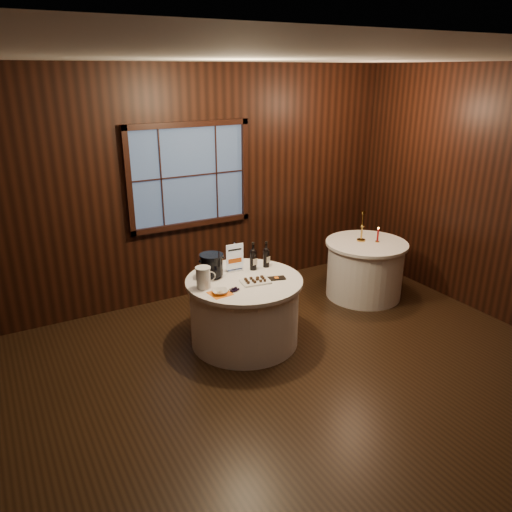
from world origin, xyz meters
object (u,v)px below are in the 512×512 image
side_table (365,269)px  chocolate_plate (255,281)px  port_bottle_left (253,258)px  brass_candlestick (362,230)px  port_bottle_right (266,256)px  glass_pitcher (204,277)px  main_table (244,311)px  red_candle (378,236)px  grape_bunch (234,289)px  ice_bucket (212,265)px  cracker_bowl (220,292)px  chocolate_box (276,278)px  sign_stand (235,261)px

side_table → chocolate_plate: size_ratio=3.21×
port_bottle_left → brass_candlestick: (1.75, 0.18, 0.01)m
port_bottle_right → brass_candlestick: (1.57, 0.18, 0.01)m
glass_pitcher → brass_candlestick: 2.47m
side_table → brass_candlestick: brass_candlestick is taller
port_bottle_right → main_table: bearing=-166.8°
brass_candlestick → red_candle: bearing=-43.1°
chocolate_plate → main_table: bearing=116.7°
red_candle → port_bottle_left: bearing=-178.8°
port_bottle_right → grape_bunch: (-0.63, -0.43, -0.11)m
ice_bucket → cracker_bowl: ice_bucket is taller
chocolate_box → red_candle: 1.86m
side_table → ice_bucket: ice_bucket is taller
ice_bucket → cracker_bowl: 0.46m
port_bottle_right → grape_bunch: bearing=-159.4°
main_table → brass_candlestick: 2.07m
main_table → sign_stand: size_ratio=3.84×
chocolate_plate → cracker_bowl: size_ratio=2.12×
glass_pitcher → red_candle: 2.61m
side_table → sign_stand: (-1.98, -0.03, 0.50)m
sign_stand → red_candle: 2.10m
main_table → brass_candlestick: bearing=11.0°
port_bottle_left → grape_bunch: size_ratio=1.99×
brass_candlestick → chocolate_plate: bearing=-164.9°
port_bottle_right → brass_candlestick: brass_candlestick is taller
side_table → port_bottle_left: port_bottle_left is taller
main_table → ice_bucket: size_ratio=4.82×
chocolate_box → grape_bunch: bearing=-157.3°
grape_bunch → glass_pitcher: glass_pitcher is taller
ice_bucket → cracker_bowl: size_ratio=1.67×
side_table → ice_bucket: (-2.28, -0.07, 0.52)m
main_table → red_candle: size_ratio=6.25×
sign_stand → side_table: bearing=4.2°
glass_pitcher → ice_bucket: bearing=59.8°
main_table → brass_candlestick: brass_candlestick is taller
main_table → brass_candlestick: size_ratio=3.14×
chocolate_plate → cracker_bowl: chocolate_plate is taller
glass_pitcher → side_table: bearing=18.1°
main_table → port_bottle_right: 0.68m
main_table → grape_bunch: bearing=-135.8°
port_bottle_left → glass_pitcher: 0.72m
port_bottle_right → cracker_bowl: port_bottle_right is taller
port_bottle_left → main_table: bearing=-145.2°
main_table → cracker_bowl: 0.60m
brass_candlestick → red_candle: 0.22m
port_bottle_right → brass_candlestick: bearing=-7.0°
port_bottle_left → brass_candlestick: size_ratio=0.80×
side_table → port_bottle_left: size_ratio=3.29×
ice_bucket → chocolate_box: bearing=-33.5°
side_table → red_candle: size_ratio=5.27×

